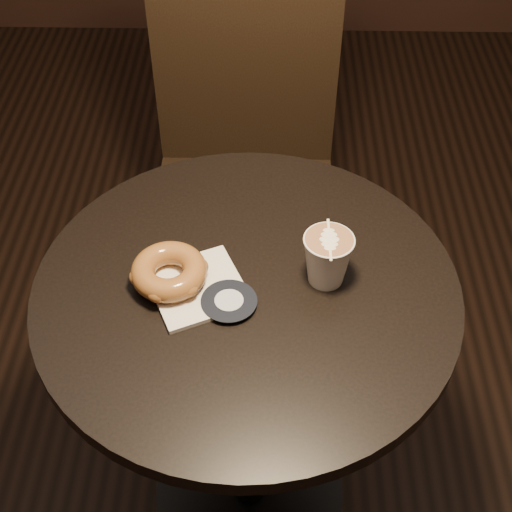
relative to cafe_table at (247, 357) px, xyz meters
name	(u,v)px	position (x,y,z in m)	size (l,w,h in m)	color
cafe_table	(247,357)	(0.00, 0.00, 0.00)	(0.70, 0.70, 0.75)	black
chair	(245,145)	(-0.02, 0.58, 0.05)	(0.42, 0.42, 1.07)	black
pastry_bag	(198,288)	(-0.08, -0.01, 0.20)	(0.14, 0.14, 0.01)	silver
doughnut	(169,271)	(-0.12, 0.00, 0.23)	(0.12, 0.12, 0.04)	brown
latte_cup	(327,259)	(0.13, 0.01, 0.25)	(0.08, 0.08, 0.09)	silver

